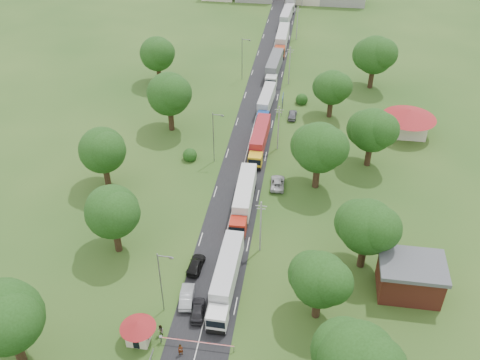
% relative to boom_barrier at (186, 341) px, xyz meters
% --- Properties ---
extents(ground, '(260.00, 260.00, 0.00)m').
position_rel_boom_barrier_xyz_m(ground, '(1.36, 25.00, -0.89)').
color(ground, '#234617').
rests_on(ground, ground).
extents(road, '(8.00, 200.00, 0.04)m').
position_rel_boom_barrier_xyz_m(road, '(1.36, 45.00, -0.89)').
color(road, black).
rests_on(road, ground).
extents(boom_barrier, '(9.22, 0.35, 1.18)m').
position_rel_boom_barrier_xyz_m(boom_barrier, '(0.00, 0.00, 0.00)').
color(boom_barrier, slate).
rests_on(boom_barrier, ground).
extents(guard_booth, '(4.40, 4.40, 3.45)m').
position_rel_boom_barrier_xyz_m(guard_booth, '(-5.84, -0.00, 1.27)').
color(guard_booth, beige).
rests_on(guard_booth, ground).
extents(info_sign, '(0.12, 3.10, 4.10)m').
position_rel_boom_barrier_xyz_m(info_sign, '(6.56, 60.00, 2.11)').
color(info_sign, slate).
rests_on(info_sign, ground).
extents(pole_1, '(1.60, 0.24, 9.00)m').
position_rel_boom_barrier_xyz_m(pole_1, '(6.86, 18.00, 3.79)').
color(pole_1, gray).
rests_on(pole_1, ground).
extents(pole_2, '(1.60, 0.24, 9.00)m').
position_rel_boom_barrier_xyz_m(pole_2, '(6.86, 46.00, 3.79)').
color(pole_2, gray).
rests_on(pole_2, ground).
extents(pole_3, '(1.60, 0.24, 9.00)m').
position_rel_boom_barrier_xyz_m(pole_3, '(6.86, 74.00, 3.79)').
color(pole_3, gray).
rests_on(pole_3, ground).
extents(pole_4, '(1.60, 0.24, 9.00)m').
position_rel_boom_barrier_xyz_m(pole_4, '(6.86, 102.00, 3.79)').
color(pole_4, gray).
rests_on(pole_4, ground).
extents(lamp_0, '(2.03, 0.22, 10.00)m').
position_rel_boom_barrier_xyz_m(lamp_0, '(-3.99, 5.00, 4.66)').
color(lamp_0, slate).
rests_on(lamp_0, ground).
extents(lamp_1, '(2.03, 0.22, 10.00)m').
position_rel_boom_barrier_xyz_m(lamp_1, '(-3.99, 40.00, 4.66)').
color(lamp_1, slate).
rests_on(lamp_1, ground).
extents(lamp_2, '(2.03, 0.22, 10.00)m').
position_rel_boom_barrier_xyz_m(lamp_2, '(-3.99, 75.00, 4.66)').
color(lamp_2, slate).
rests_on(lamp_2, ground).
extents(tree_1, '(9.60, 9.60, 12.05)m').
position_rel_boom_barrier_xyz_m(tree_1, '(19.34, -4.83, 6.96)').
color(tree_1, '#382616').
rests_on(tree_1, ground).
extents(tree_2, '(8.00, 8.00, 10.10)m').
position_rel_boom_barrier_xyz_m(tree_2, '(15.35, 7.14, 5.70)').
color(tree_2, '#382616').
rests_on(tree_2, ground).
extents(tree_3, '(8.80, 8.80, 11.07)m').
position_rel_boom_barrier_xyz_m(tree_3, '(21.35, 17.16, 6.33)').
color(tree_3, '#382616').
rests_on(tree_3, ground).
extents(tree_4, '(9.60, 9.60, 12.05)m').
position_rel_boom_barrier_xyz_m(tree_4, '(14.34, 35.17, 6.96)').
color(tree_4, '#382616').
rests_on(tree_4, ground).
extents(tree_5, '(8.80, 8.80, 11.07)m').
position_rel_boom_barrier_xyz_m(tree_5, '(23.35, 43.16, 6.33)').
color(tree_5, '#382616').
rests_on(tree_5, ground).
extents(tree_6, '(8.00, 8.00, 10.10)m').
position_rel_boom_barrier_xyz_m(tree_6, '(16.35, 60.14, 5.70)').
color(tree_6, '#382616').
rests_on(tree_6, ground).
extents(tree_7, '(9.60, 9.60, 12.05)m').
position_rel_boom_barrier_xyz_m(tree_7, '(25.34, 75.17, 6.96)').
color(tree_7, '#382616').
rests_on(tree_7, ground).
extents(tree_9, '(9.60, 9.60, 12.05)m').
position_rel_boom_barrier_xyz_m(tree_9, '(-18.66, -4.83, 6.96)').
color(tree_9, '#382616').
rests_on(tree_9, ground).
extents(tree_10, '(8.80, 8.80, 11.07)m').
position_rel_boom_barrier_xyz_m(tree_10, '(-13.65, 15.16, 6.33)').
color(tree_10, '#382616').
rests_on(tree_10, ground).
extents(tree_11, '(8.80, 8.80, 11.07)m').
position_rel_boom_barrier_xyz_m(tree_11, '(-20.65, 30.16, 6.33)').
color(tree_11, '#382616').
rests_on(tree_11, ground).
extents(tree_12, '(9.60, 9.60, 12.05)m').
position_rel_boom_barrier_xyz_m(tree_12, '(-14.66, 50.17, 6.96)').
color(tree_12, '#382616').
rests_on(tree_12, ground).
extents(tree_13, '(8.80, 8.80, 11.07)m').
position_rel_boom_barrier_xyz_m(tree_13, '(-22.65, 70.16, 6.33)').
color(tree_13, '#382616').
rests_on(tree_13, ground).
extents(house_brick, '(8.60, 6.60, 5.20)m').
position_rel_boom_barrier_xyz_m(house_brick, '(27.36, 13.00, 1.76)').
color(house_brick, maroon).
rests_on(house_brick, ground).
extents(house_cream, '(10.08, 10.08, 5.80)m').
position_rel_boom_barrier_xyz_m(house_cream, '(31.36, 55.00, 2.75)').
color(house_cream, beige).
rests_on(house_cream, ground).
extents(truck_0, '(2.78, 15.16, 4.20)m').
position_rel_boom_barrier_xyz_m(truck_0, '(3.25, 9.82, 1.34)').
color(truck_0, white).
rests_on(truck_0, ground).
extents(truck_1, '(2.79, 14.94, 4.14)m').
position_rel_boom_barrier_xyz_m(truck_1, '(3.16, 27.23, 1.30)').
color(truck_1, '#AB2113').
rests_on(truck_1, ground).
extents(truck_2, '(2.74, 14.34, 3.97)m').
position_rel_boom_barrier_xyz_m(truck_2, '(3.48, 45.33, 1.22)').
color(truck_2, gold).
rests_on(truck_2, ground).
extents(truck_3, '(2.92, 13.52, 3.74)m').
position_rel_boom_barrier_xyz_m(truck_3, '(3.06, 60.60, 1.09)').
color(truck_3, navy).
rests_on(truck_3, ground).
extents(truck_4, '(3.24, 15.11, 4.18)m').
position_rel_boom_barrier_xyz_m(truck_4, '(3.03, 77.88, 1.32)').
color(truck_4, silver).
rests_on(truck_4, ground).
extents(truck_5, '(2.72, 15.63, 4.33)m').
position_rel_boom_barrier_xyz_m(truck_5, '(3.45, 95.43, 1.41)').
color(truck_5, '#9C3218').
rests_on(truck_5, ground).
extents(truck_6, '(2.99, 14.23, 3.93)m').
position_rel_boom_barrier_xyz_m(truck_6, '(3.13, 112.69, 1.20)').
color(truck_6, '#225B2B').
rests_on(truck_6, ground).
extents(truck_7, '(3.30, 15.03, 4.15)m').
position_rel_boom_barrier_xyz_m(truck_7, '(3.58, 129.23, 1.31)').
color(truck_7, '#ABABAB').
rests_on(truck_7, ground).
extents(car_lane_front, '(2.31, 4.59, 1.50)m').
position_rel_boom_barrier_xyz_m(car_lane_front, '(0.36, 5.00, -0.14)').
color(car_lane_front, black).
rests_on(car_lane_front, ground).
extents(car_lane_mid, '(2.25, 4.95, 1.57)m').
position_rel_boom_barrier_xyz_m(car_lane_mid, '(-1.54, 7.00, -0.10)').
color(car_lane_mid, '#9FA2A7').
rests_on(car_lane_mid, ground).
extents(car_lane_rear, '(2.19, 4.82, 1.37)m').
position_rel_boom_barrier_xyz_m(car_lane_rear, '(-1.64, 13.00, -0.21)').
color(car_lane_rear, black).
rests_on(car_lane_rear, ground).
extents(car_verge_near, '(2.54, 5.11, 1.39)m').
position_rel_boom_barrier_xyz_m(car_verge_near, '(7.95, 34.09, -0.19)').
color(car_verge_near, '#B2B2B2').
rests_on(car_verge_near, ground).
extents(car_verge_far, '(1.81, 4.33, 1.46)m').
position_rel_boom_barrier_xyz_m(car_verge_far, '(8.83, 58.25, -0.16)').
color(car_verge_far, slate).
rests_on(car_verge_far, ground).
extents(pedestrian_near, '(0.73, 0.60, 1.71)m').
position_rel_boom_barrier_xyz_m(pedestrian_near, '(-0.35, -1.33, -0.04)').
color(pedestrian_near, gray).
rests_on(pedestrian_near, ground).
extents(pedestrian_booth, '(1.03, 1.07, 1.73)m').
position_rel_boom_barrier_xyz_m(pedestrian_booth, '(-3.44, 1.05, -0.02)').
color(pedestrian_booth, gray).
rests_on(pedestrian_booth, ground).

